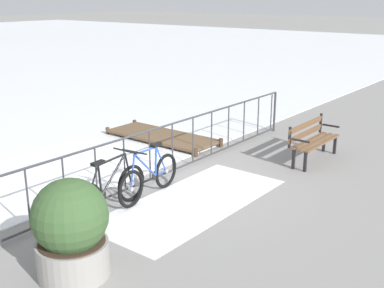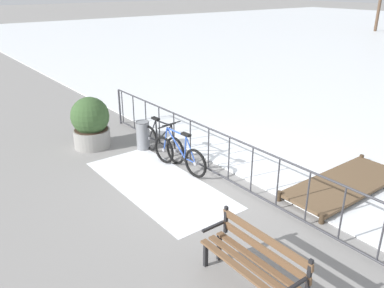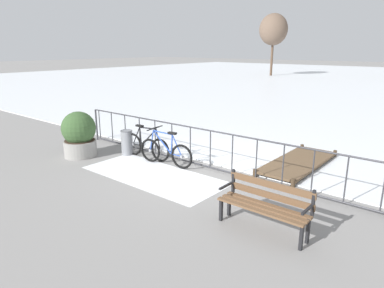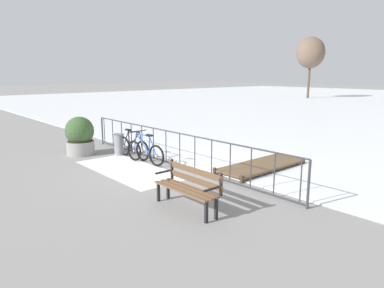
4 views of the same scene
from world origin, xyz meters
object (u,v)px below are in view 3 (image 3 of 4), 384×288
bicycle_near_railing (166,152)px  planter_with_shrub (79,135)px  park_bench (266,202)px  trash_bin (127,142)px  bicycle_second (146,146)px

bicycle_near_railing → planter_with_shrub: planter_with_shrub is taller
park_bench → trash_bin: 5.43m
planter_with_shrub → trash_bin: bearing=46.4°
bicycle_second → trash_bin: bicycle_second is taller
bicycle_second → park_bench: 4.79m
bicycle_near_railing → planter_with_shrub: (-2.49, -0.99, 0.28)m
bicycle_second → trash_bin: bearing=-171.1°
bicycle_second → park_bench: size_ratio=1.07×
bicycle_near_railing → planter_with_shrub: size_ratio=1.29×
bicycle_second → trash_bin: (-0.70, -0.11, 0.00)m
bicycle_near_railing → trash_bin: bicycle_near_railing is taller
bicycle_near_railing → bicycle_second: size_ratio=1.00×
bicycle_near_railing → park_bench: size_ratio=1.07×
bicycle_second → park_bench: (4.55, -1.48, 0.14)m
bicycle_near_railing → bicycle_second: (-0.86, 0.09, 0.00)m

